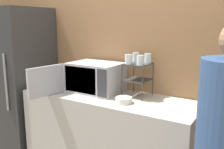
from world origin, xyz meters
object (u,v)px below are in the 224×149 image
at_px(glass_back_right, 148,58).
at_px(glass_front_right, 140,60).
at_px(glass_front_left, 128,59).
at_px(bowl, 124,100).
at_px(refrigerator, 20,82).
at_px(microwave, 93,77).
at_px(glass_back_left, 136,57).
at_px(dish_rack, 138,73).

height_order(glass_back_right, glass_front_right, same).
xyz_separation_m(glass_front_left, bowl, (0.05, -0.17, -0.35)).
bearing_deg(glass_front_right, refrigerator, -177.22).
distance_m(microwave, refrigerator, 1.12).
height_order(glass_back_right, glass_back_left, same).
relative_size(microwave, glass_back_right, 8.72).
xyz_separation_m(glass_back_left, refrigerator, (-1.51, -0.24, -0.40)).
distance_m(dish_rack, glass_front_right, 0.17).
bearing_deg(microwave, glass_back_left, 22.55).
bearing_deg(glass_back_right, refrigerator, -171.53).
bearing_deg(glass_front_left, dish_rack, 52.45).
bearing_deg(glass_back_left, microwave, -157.45).
relative_size(microwave, dish_rack, 2.45).
height_order(microwave, glass_back_right, glass_back_right).
relative_size(dish_rack, glass_front_right, 3.55).
relative_size(glass_front_right, bowl, 0.62).
xyz_separation_m(glass_back_left, bowl, (0.05, -0.34, -0.35)).
distance_m(glass_front_right, bowl, 0.40).
relative_size(glass_front_left, bowl, 0.62).
xyz_separation_m(glass_front_right, glass_back_left, (-0.13, 0.16, 0.00)).
xyz_separation_m(microwave, glass_back_right, (0.54, 0.17, 0.22)).
height_order(glass_front_left, glass_back_right, same).
distance_m(glass_back_right, glass_front_right, 0.16).
bearing_deg(glass_front_left, glass_back_right, 52.77).
bearing_deg(glass_front_left, microwave, -179.13).
bearing_deg(dish_rack, glass_front_right, -52.48).
relative_size(microwave, glass_front_left, 8.72).
xyz_separation_m(dish_rack, refrigerator, (-1.58, -0.16, -0.26)).
xyz_separation_m(glass_front_left, refrigerator, (-1.52, -0.08, -0.40)).
distance_m(microwave, bowl, 0.51).
height_order(glass_front_left, refrigerator, refrigerator).
height_order(dish_rack, glass_front_left, glass_front_left).
xyz_separation_m(glass_back_right, bowl, (-0.08, -0.34, -0.35)).
bearing_deg(glass_front_left, glass_front_right, 0.31).
distance_m(glass_back_right, bowl, 0.49).
distance_m(glass_front_left, glass_back_left, 0.16).
height_order(microwave, refrigerator, refrigerator).
bearing_deg(glass_back_right, glass_front_right, -90.43).
bearing_deg(glass_front_right, dish_rack, 127.52).
distance_m(dish_rack, glass_front_left, 0.17).
relative_size(glass_front_left, glass_back_left, 1.00).
bearing_deg(bowl, glass_back_left, 99.19).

